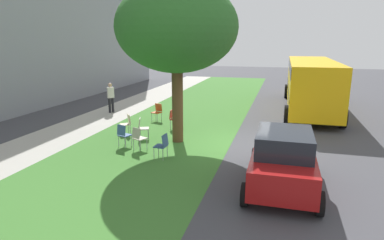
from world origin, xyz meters
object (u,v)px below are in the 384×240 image
at_px(street_tree, 177,28).
at_px(pedestrian_0, 111,96).
at_px(chair_3, 162,144).
at_px(school_bus, 311,80).
at_px(chair_4, 123,134).
at_px(chair_6, 142,127).
at_px(chair_0, 138,137).
at_px(chair_2, 174,117).
at_px(parked_car, 283,159).
at_px(chair_5, 127,123).
at_px(chair_1, 157,111).

relative_size(street_tree, pedestrian_0, 3.67).
height_order(chair_3, school_bus, school_bus).
relative_size(chair_4, chair_6, 1.00).
distance_m(street_tree, chair_0, 4.34).
distance_m(street_tree, pedestrian_0, 7.67).
xyz_separation_m(chair_6, school_bus, (8.10, -7.07, 1.24)).
relative_size(chair_2, chair_6, 1.00).
distance_m(chair_2, parked_car, 7.22).
xyz_separation_m(chair_2, chair_3, (-3.97, -0.93, 0.00)).
height_order(chair_4, chair_5, same).
relative_size(chair_3, chair_4, 1.00).
bearing_deg(school_bus, chair_4, 141.62).
xyz_separation_m(chair_2, pedestrian_0, (2.34, 4.51, 0.41)).
xyz_separation_m(chair_1, parked_car, (-6.44, -6.21, 0.32)).
distance_m(chair_2, chair_3, 4.08).
xyz_separation_m(street_tree, school_bus, (8.05, -5.54, -2.70)).
xyz_separation_m(street_tree, chair_3, (-2.07, -0.11, -3.94)).
bearing_deg(chair_5, chair_6, -116.59).
distance_m(chair_1, chair_2, 1.73).
distance_m(chair_2, chair_4, 3.27).
height_order(chair_0, parked_car, parked_car).
bearing_deg(parked_car, chair_1, 43.96).
height_order(chair_2, chair_3, same).
xyz_separation_m(street_tree, chair_2, (1.90, 0.82, -3.94)).
relative_size(chair_5, school_bus, 0.08).
height_order(chair_1, chair_3, same).
height_order(chair_0, school_bus, school_bus).
bearing_deg(parked_car, chair_2, 43.25).
bearing_deg(parked_car, chair_3, 72.28).
distance_m(chair_0, chair_5, 2.34).
bearing_deg(chair_5, pedestrian_0, 36.79).
xyz_separation_m(chair_4, parked_car, (-2.14, -5.92, 0.32)).
bearing_deg(parked_car, chair_4, 70.16).
bearing_deg(pedestrian_0, chair_4, -147.12).
bearing_deg(chair_6, street_tree, -87.97).
bearing_deg(school_bus, chair_0, 145.23).
bearing_deg(chair_5, chair_3, -133.97).
xyz_separation_m(chair_3, school_bus, (10.12, -5.43, 1.24)).
xyz_separation_m(street_tree, chair_6, (-0.05, 1.54, -3.94)).
distance_m(chair_1, parked_car, 8.95).
xyz_separation_m(chair_2, parked_car, (-5.25, -4.94, 0.32)).
distance_m(parked_car, school_bus, 11.53).
relative_size(chair_1, pedestrian_0, 0.52).
xyz_separation_m(chair_0, chair_4, (0.24, 0.74, 0.00)).
xyz_separation_m(chair_2, chair_4, (-3.12, 0.98, 0.00)).
height_order(street_tree, chair_1, street_tree).
bearing_deg(chair_4, parked_car, -109.84).
height_order(chair_5, pedestrian_0, pedestrian_0).
height_order(chair_3, chair_5, same).
xyz_separation_m(street_tree, pedestrian_0, (4.24, 5.33, -3.54)).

